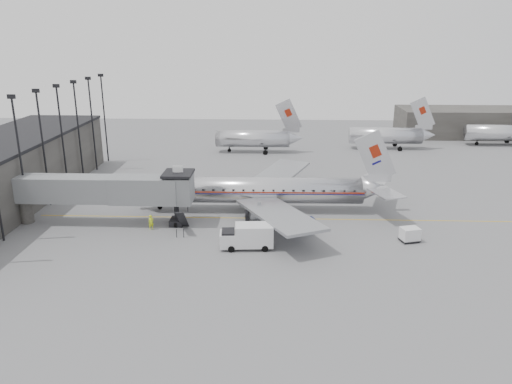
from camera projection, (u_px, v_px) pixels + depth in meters
ground at (254, 237)px, 55.87m from camera, size 160.00×160.00×0.00m
hangar at (468, 122)px, 110.43m from camera, size 30.00×12.00×6.00m
apron_line at (280, 218)px, 61.47m from camera, size 60.00×0.15×0.01m
jet_bridge at (114, 190)px, 58.70m from camera, size 21.00×6.20×7.10m
floodlight_masts at (53, 138)px, 66.71m from camera, size 0.90×42.25×15.25m
distant_aircraft_near at (254, 138)px, 95.09m from camera, size 16.39×3.20×10.26m
distant_aircraft_mid at (387, 135)px, 97.94m from camera, size 16.39×3.20×10.26m
distant_aircraft_far at (502, 132)px, 100.87m from camera, size 16.39×3.20×10.26m
airliner at (262, 190)px, 63.61m from camera, size 33.67×31.21×10.65m
service_van at (247, 236)px, 52.61m from camera, size 5.74×2.56×2.64m
baggage_cart_navy at (306, 225)px, 57.31m from camera, size 2.31×2.01×1.53m
baggage_cart_white at (410, 234)px, 54.48m from camera, size 2.34×2.00×1.58m
ramp_worker at (151, 222)px, 57.84m from camera, size 0.77×0.71×1.76m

